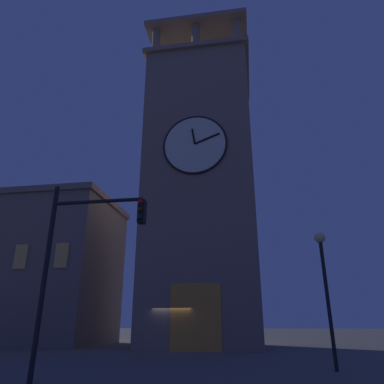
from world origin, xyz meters
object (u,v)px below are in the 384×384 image
(street_lamp, at_px, (324,270))
(clocktower, at_px, (202,188))
(traffic_signal_near, at_px, (77,247))
(adjacent_wing_building, at_px, (0,270))

(street_lamp, bearing_deg, clocktower, -62.74)
(traffic_signal_near, xyz_separation_m, street_lamp, (-8.14, -4.31, -0.30))
(adjacent_wing_building, height_order, traffic_signal_near, adjacent_wing_building)
(street_lamp, bearing_deg, traffic_signal_near, 27.87)
(clocktower, distance_m, street_lamp, 16.21)
(clocktower, bearing_deg, traffic_signal_near, 83.74)
(clocktower, bearing_deg, adjacent_wing_building, -3.80)
(adjacent_wing_building, relative_size, traffic_signal_near, 3.33)
(adjacent_wing_building, xyz_separation_m, street_lamp, (-24.24, 13.47, -2.37))
(adjacent_wing_building, relative_size, street_lamp, 3.90)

